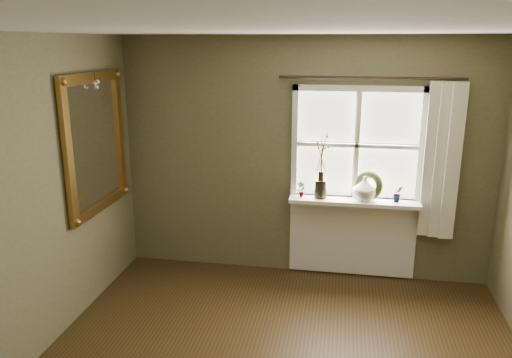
{
  "coord_description": "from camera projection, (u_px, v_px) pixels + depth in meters",
  "views": [
    {
      "loc": [
        0.41,
        -2.99,
        2.53
      ],
      "look_at": [
        -0.4,
        1.55,
        1.25
      ],
      "focal_mm": 35.0,
      "sensor_mm": 36.0,
      "label": 1
    }
  ],
  "objects": [
    {
      "name": "cream_vase",
      "position": [
        365.0,
        188.0,
        5.21
      ],
      "size": [
        0.25,
        0.25,
        0.26
      ],
      "primitive_type": "imported",
      "rotation": [
        0.0,
        0.0,
        0.0
      ],
      "color": "beige",
      "rests_on": "window_sill"
    },
    {
      "name": "window_frame",
      "position": [
        357.0,
        145.0,
        5.21
      ],
      "size": [
        1.36,
        0.06,
        1.24
      ],
      "color": "white",
      "rests_on": "wall_back"
    },
    {
      "name": "potted_plant_right",
      "position": [
        398.0,
        194.0,
        5.16
      ],
      "size": [
        0.11,
        0.1,
        0.18
      ],
      "primitive_type": "imported",
      "rotation": [
        0.0,
        0.0,
        0.26
      ],
      "color": "#2F3E1B",
      "rests_on": "window_sill"
    },
    {
      "name": "ceiling",
      "position": [
        277.0,
        29.0,
        2.89
      ],
      "size": [
        4.5,
        4.5,
        0.0
      ],
      "primitive_type": "plane",
      "color": "silver",
      "rests_on": "ground"
    },
    {
      "name": "curtain_rod",
      "position": [
        371.0,
        78.0,
        4.95
      ],
      "size": [
        1.84,
        0.03,
        0.03
      ],
      "primitive_type": "cylinder",
      "rotation": [
        0.0,
        1.57,
        0.0
      ],
      "color": "black",
      "rests_on": "wall_back"
    },
    {
      "name": "window_sill",
      "position": [
        354.0,
        201.0,
        5.26
      ],
      "size": [
        1.36,
        0.26,
        0.04
      ],
      "primitive_type": "cube",
      "color": "white",
      "rests_on": "wall_back"
    },
    {
      "name": "window_apron",
      "position": [
        352.0,
        236.0,
        5.48
      ],
      "size": [
        1.36,
        0.04,
        0.88
      ],
      "primitive_type": "cube",
      "color": "white",
      "rests_on": "ground"
    },
    {
      "name": "dark_jug",
      "position": [
        321.0,
        189.0,
        5.29
      ],
      "size": [
        0.15,
        0.15,
        0.19
      ],
      "primitive_type": "cylinder",
      "rotation": [
        0.0,
        0.0,
        -0.16
      ],
      "color": "black",
      "rests_on": "window_sill"
    },
    {
      "name": "wall_back",
      "position": [
        304.0,
        159.0,
        5.42
      ],
      "size": [
        4.0,
        0.1,
        2.6
      ],
      "primitive_type": "cube",
      "color": "brown",
      "rests_on": "ground"
    },
    {
      "name": "wreath",
      "position": [
        368.0,
        189.0,
        5.24
      ],
      "size": [
        0.34,
        0.25,
        0.32
      ],
      "primitive_type": "torus",
      "rotation": [
        1.36,
        0.0,
        -0.42
      ],
      "color": "#2F3E1B",
      "rests_on": "window_sill"
    },
    {
      "name": "potted_plant_left",
      "position": [
        301.0,
        189.0,
        5.33
      ],
      "size": [
        0.11,
        0.09,
        0.17
      ],
      "primitive_type": "imported",
      "rotation": [
        0.0,
        0.0,
        0.43
      ],
      "color": "#2F3E1B",
      "rests_on": "window_sill"
    },
    {
      "name": "curtain",
      "position": [
        441.0,
        162.0,
        5.01
      ],
      "size": [
        0.36,
        0.12,
        1.59
      ],
      "primitive_type": "cube",
      "color": "beige",
      "rests_on": "wall_back"
    },
    {
      "name": "gilt_mirror",
      "position": [
        96.0,
        143.0,
        4.85
      ],
      "size": [
        0.1,
        1.14,
        1.36
      ],
      "color": "white",
      "rests_on": "wall_left"
    }
  ]
}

